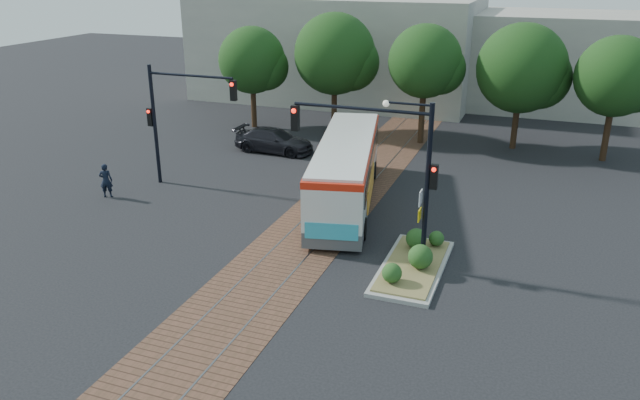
# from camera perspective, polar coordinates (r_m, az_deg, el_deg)

# --- Properties ---
(ground) EXTENTS (120.00, 120.00, 0.00)m
(ground) POSITION_cam_1_polar(r_m,az_deg,el_deg) (25.54, -1.62, -3.64)
(ground) COLOR black
(ground) RESTS_ON ground
(trackbed) EXTENTS (3.60, 40.00, 0.02)m
(trackbed) POSITION_cam_1_polar(r_m,az_deg,el_deg) (28.98, 1.34, -0.53)
(trackbed) COLOR brown
(trackbed) RESTS_ON ground
(tree_row) EXTENTS (26.40, 5.60, 7.67)m
(tree_row) POSITION_cam_1_polar(r_m,az_deg,el_deg) (39.07, 9.27, 12.25)
(tree_row) COLOR #382314
(tree_row) RESTS_ON ground
(warehouses) EXTENTS (40.00, 13.00, 8.00)m
(warehouses) POSITION_cam_1_polar(r_m,az_deg,el_deg) (51.53, 10.14, 13.13)
(warehouses) COLOR #ADA899
(warehouses) RESTS_ON ground
(city_bus) EXTENTS (4.82, 11.53, 3.02)m
(city_bus) POSITION_cam_1_polar(r_m,az_deg,el_deg) (28.88, 2.40, 2.93)
(city_bus) COLOR #49494B
(city_bus) RESTS_ON ground
(traffic_island) EXTENTS (2.20, 5.20, 1.13)m
(traffic_island) POSITION_cam_1_polar(r_m,az_deg,el_deg) (23.37, 8.60, -5.46)
(traffic_island) COLOR gray
(traffic_island) RESTS_ON ground
(signal_pole_main) EXTENTS (5.49, 0.46, 6.00)m
(signal_pole_main) POSITION_cam_1_polar(r_m,az_deg,el_deg) (22.22, 6.77, 3.86)
(signal_pole_main) COLOR black
(signal_pole_main) RESTS_ON ground
(signal_pole_left) EXTENTS (4.99, 0.34, 6.00)m
(signal_pole_left) POSITION_cam_1_polar(r_m,az_deg,el_deg) (31.45, -13.30, 8.02)
(signal_pole_left) COLOR black
(signal_pole_left) RESTS_ON ground
(officer) EXTENTS (0.72, 0.62, 1.67)m
(officer) POSITION_cam_1_polar(r_m,az_deg,el_deg) (31.52, -18.99, 1.70)
(officer) COLOR black
(officer) RESTS_ON ground
(parked_car) EXTENTS (4.84, 2.11, 1.38)m
(parked_car) POSITION_cam_1_polar(r_m,az_deg,el_deg) (37.19, -4.22, 5.46)
(parked_car) COLOR black
(parked_car) RESTS_ON ground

